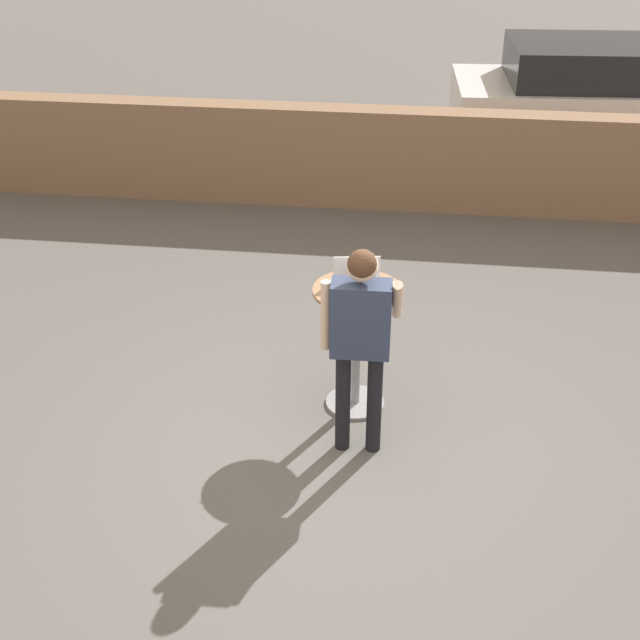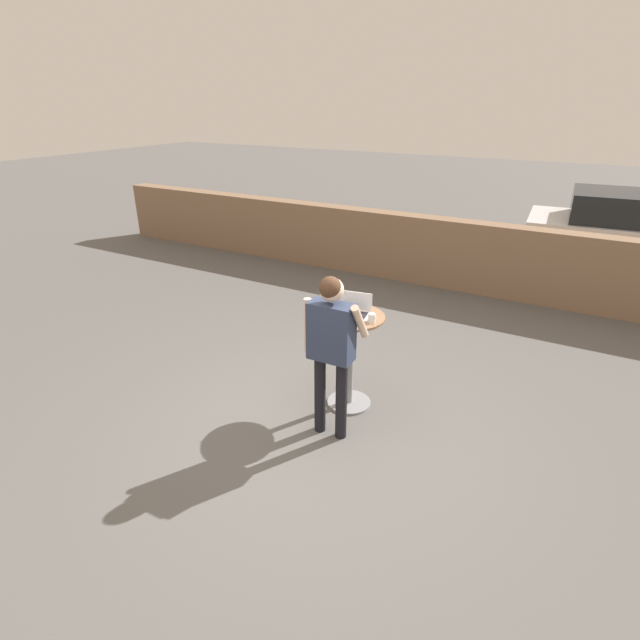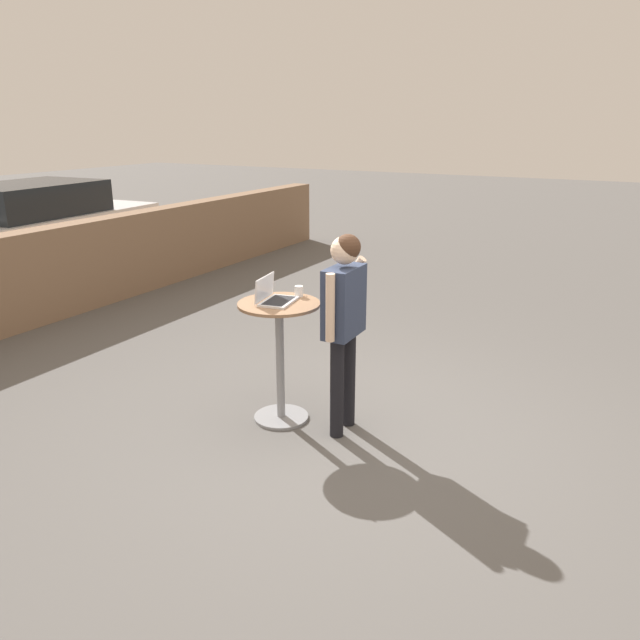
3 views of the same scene
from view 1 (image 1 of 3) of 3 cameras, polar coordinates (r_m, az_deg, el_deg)
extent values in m
plane|color=#5B5956|center=(6.65, 1.52, -8.60)|extent=(50.00, 50.00, 0.00)
cube|color=#84664C|center=(10.57, 4.21, 10.27)|extent=(14.98, 0.35, 1.17)
cylinder|color=gray|center=(7.16, 2.25, -5.29)|extent=(0.47, 0.47, 0.03)
cylinder|color=gray|center=(6.88, 2.34, -1.84)|extent=(0.07, 0.07, 0.99)
cylinder|color=#8C6647|center=(6.62, 2.43, 1.89)|extent=(0.68, 0.68, 0.02)
cube|color=silver|center=(6.62, 2.43, 2.06)|extent=(0.38, 0.28, 0.02)
cube|color=black|center=(6.61, 2.43, 2.13)|extent=(0.33, 0.23, 0.00)
cube|color=silver|center=(6.67, 2.37, 3.36)|extent=(0.35, 0.08, 0.19)
cube|color=white|center=(6.67, 2.37, 3.34)|extent=(0.32, 0.07, 0.17)
cylinder|color=white|center=(6.54, 4.50, 2.01)|extent=(0.07, 0.07, 0.09)
torus|color=white|center=(6.54, 4.93, 2.00)|extent=(0.04, 0.01, 0.04)
cylinder|color=black|center=(6.47, 1.48, -5.18)|extent=(0.11, 0.11, 0.83)
cylinder|color=black|center=(6.47, 3.50, -5.29)|extent=(0.11, 0.11, 0.83)
cube|color=#2D3851|center=(6.10, 2.63, 0.08)|extent=(0.42, 0.22, 0.55)
sphere|color=beige|center=(5.90, 2.72, 3.48)|extent=(0.22, 0.22, 0.22)
sphere|color=#472D1E|center=(5.87, 2.71, 3.60)|extent=(0.20, 0.20, 0.20)
cylinder|color=beige|center=(6.10, 0.36, 0.30)|extent=(0.07, 0.07, 0.52)
cylinder|color=beige|center=(6.10, 4.96, 1.29)|extent=(0.08, 0.31, 0.40)
cube|color=silver|center=(12.83, 17.47, 12.81)|extent=(3.98, 1.94, 0.71)
cube|color=black|center=(12.63, 17.02, 15.50)|extent=(2.22, 1.62, 0.51)
cylinder|color=black|center=(13.45, 11.45, 12.88)|extent=(0.63, 0.26, 0.62)
cylinder|color=black|center=(11.94, 12.36, 10.60)|extent=(0.63, 0.26, 0.62)
camera|label=2|loc=(2.53, 42.92, -4.65)|focal=28.00mm
camera|label=3|loc=(5.82, -45.20, 4.03)|focal=35.00mm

